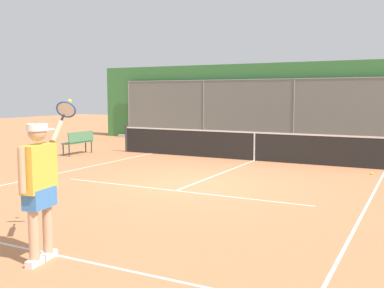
{
  "coord_description": "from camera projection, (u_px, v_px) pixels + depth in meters",
  "views": [
    {
      "loc": [
        -4.95,
        9.64,
        2.17
      ],
      "look_at": [
        -0.24,
        0.52,
        1.05
      ],
      "focal_mm": 42.11,
      "sensor_mm": 36.0,
      "label": 1
    }
  ],
  "objects": [
    {
      "name": "tennis_net",
      "position": [
        254.0,
        146.0,
        14.89
      ],
      "size": [
        10.43,
        0.09,
        1.07
      ],
      "color": "#2D2D2D",
      "rests_on": "ground"
    },
    {
      "name": "tennis_ball_near_net",
      "position": [
        372.0,
        173.0,
        12.3
      ],
      "size": [
        0.07,
        0.07,
        0.07
      ],
      "primitive_type": "sphere",
      "color": "#C1D138",
      "rests_on": "ground"
    },
    {
      "name": "tennis_player",
      "position": [
        40.0,
        180.0,
        5.78
      ],
      "size": [
        0.64,
        1.42,
        2.11
      ],
      "rotation": [
        0.0,
        0.0,
        -1.41
      ],
      "color": "silver",
      "rests_on": "ground"
    },
    {
      "name": "courtside_bench",
      "position": [
        79.0,
        141.0,
        16.44
      ],
      "size": [
        0.4,
        1.3,
        0.84
      ],
      "rotation": [
        0.0,
        0.0,
        -1.57
      ],
      "color": "#477A51",
      "rests_on": "ground"
    },
    {
      "name": "ground_plane",
      "position": [
        193.0,
        184.0,
        11.01
      ],
      "size": [
        60.0,
        60.0,
        0.0
      ],
      "primitive_type": "plane",
      "color": "#C67A4C"
    },
    {
      "name": "fence_backdrop",
      "position": [
        297.0,
        104.0,
        19.64
      ],
      "size": [
        20.02,
        1.37,
        3.56
      ],
      "color": "slate",
      "rests_on": "ground"
    },
    {
      "name": "court_line_markings",
      "position": [
        169.0,
        193.0,
        9.98
      ],
      "size": [
        8.12,
        9.71,
        0.01
      ],
      "color": "white",
      "rests_on": "ground"
    }
  ]
}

